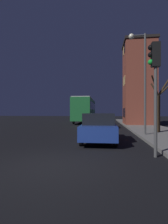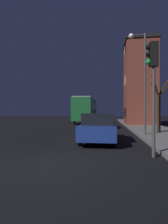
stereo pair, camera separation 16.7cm
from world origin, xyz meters
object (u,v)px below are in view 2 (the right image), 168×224
(streetlamp, at_px, (141,69))
(car_far_lane, at_px, (102,118))
(car_near_lane, at_px, (98,127))
(bus, at_px, (86,109))
(traffic_light, at_px, (153,75))
(bare_tree, at_px, (159,106))
(car_mid_lane, at_px, (102,120))

(streetlamp, xyz_separation_m, car_far_lane, (-2.97, 13.37, -3.80))
(car_near_lane, bearing_deg, bus, 98.87)
(car_near_lane, xyz_separation_m, car_far_lane, (-0.21, 15.55, -0.11))
(bus, height_order, car_near_lane, bus)
(traffic_light, xyz_separation_m, bare_tree, (2.23, 6.91, -0.97))
(streetlamp, distance_m, car_near_lane, 5.09)
(bare_tree, bearing_deg, bus, 117.62)
(bus, height_order, car_far_lane, bus)
(streetlamp, distance_m, car_mid_lane, 7.61)
(streetlamp, distance_m, traffic_light, 5.58)
(streetlamp, bearing_deg, bare_tree, 43.79)
(streetlamp, relative_size, car_near_lane, 1.51)
(bare_tree, distance_m, car_far_lane, 12.75)
(bus, bearing_deg, streetlamp, -70.12)
(bare_tree, distance_m, bus, 15.24)
(bare_tree, bearing_deg, car_mid_lane, 134.51)
(bare_tree, height_order, bus, bare_tree)
(traffic_light, height_order, car_far_lane, traffic_light)
(car_near_lane, xyz_separation_m, car_mid_lane, (-0.02, 8.21, -0.04))
(car_mid_lane, bearing_deg, bare_tree, -45.49)
(streetlamp, height_order, car_mid_lane, streetlamp)
(streetlamp, height_order, car_near_lane, streetlamp)
(bare_tree, distance_m, car_mid_lane, 6.41)
(car_near_lane, distance_m, car_far_lane, 15.55)
(bus, relative_size, car_mid_lane, 3.01)
(streetlamp, relative_size, car_mid_lane, 1.72)
(traffic_light, distance_m, car_near_lane, 4.44)
(car_mid_lane, xyz_separation_m, car_far_lane, (-0.19, 7.34, -0.07))
(car_mid_lane, bearing_deg, streetlamp, -65.26)
(car_near_lane, bearing_deg, traffic_light, -55.93)
(bus, xyz_separation_m, car_near_lane, (2.69, -17.24, -1.35))
(car_mid_lane, relative_size, car_far_lane, 0.82)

